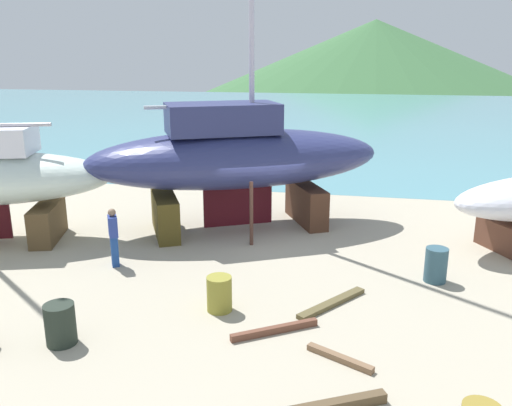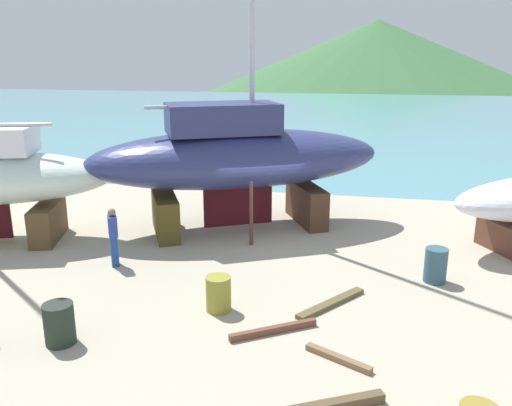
{
  "view_description": "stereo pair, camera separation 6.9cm",
  "coord_description": "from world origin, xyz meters",
  "px_view_note": "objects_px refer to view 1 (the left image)",
  "views": [
    {
      "loc": [
        2.91,
        -16.31,
        5.85
      ],
      "look_at": [
        -0.3,
        -0.1,
        1.2
      ],
      "focal_mm": 37.03,
      "sensor_mm": 36.0,
      "label": 1
    },
    {
      "loc": [
        2.98,
        -16.29,
        5.85
      ],
      "look_at": [
        -0.3,
        -0.1,
        1.2
      ],
      "focal_mm": 37.03,
      "sensor_mm": 36.0,
      "label": 2
    }
  ],
  "objects_px": {
    "barrel_tipped_left": "(436,265)",
    "barrel_tipped_center": "(60,324)",
    "barrel_blue_faded": "(12,190)",
    "worker": "(114,236)",
    "sailboat_large_starboard": "(236,157)",
    "barrel_tar_black": "(219,294)"
  },
  "relations": [
    {
      "from": "barrel_tipped_center",
      "to": "barrel_tipped_left",
      "type": "bearing_deg",
      "value": 30.82
    },
    {
      "from": "sailboat_large_starboard",
      "to": "worker",
      "type": "relative_size",
      "value": 10.65
    },
    {
      "from": "barrel_blue_faded",
      "to": "barrel_tipped_center",
      "type": "height_order",
      "value": "barrel_tipped_center"
    },
    {
      "from": "barrel_tipped_left",
      "to": "worker",
      "type": "bearing_deg",
      "value": -175.89
    },
    {
      "from": "barrel_tar_black",
      "to": "barrel_tipped_center",
      "type": "distance_m",
      "value": 3.55
    },
    {
      "from": "barrel_tar_black",
      "to": "worker",
      "type": "bearing_deg",
      "value": 150.18
    },
    {
      "from": "worker",
      "to": "barrel_tar_black",
      "type": "xyz_separation_m",
      "value": [
        3.66,
        -2.1,
        -0.46
      ]
    },
    {
      "from": "barrel_tipped_left",
      "to": "barrel_tipped_center",
      "type": "bearing_deg",
      "value": -149.18
    },
    {
      "from": "worker",
      "to": "barrel_tipped_center",
      "type": "distance_m",
      "value": 4.28
    },
    {
      "from": "barrel_tar_black",
      "to": "barrel_tipped_center",
      "type": "xyz_separation_m",
      "value": [
        -2.86,
        -2.09,
        0.02
      ]
    },
    {
      "from": "sailboat_large_starboard",
      "to": "barrel_tipped_center",
      "type": "xyz_separation_m",
      "value": [
        -1.85,
        -8.24,
        -2.07
      ]
    },
    {
      "from": "sailboat_large_starboard",
      "to": "barrel_tipped_center",
      "type": "distance_m",
      "value": 8.69
    },
    {
      "from": "barrel_blue_faded",
      "to": "barrel_tipped_center",
      "type": "xyz_separation_m",
      "value": [
        8.49,
        -10.38,
        0.15
      ]
    },
    {
      "from": "sailboat_large_starboard",
      "to": "barrel_tipped_left",
      "type": "xyz_separation_m",
      "value": [
        6.24,
        -3.41,
        -2.05
      ]
    },
    {
      "from": "sailboat_large_starboard",
      "to": "barrel_blue_faded",
      "type": "relative_size",
      "value": 19.72
    },
    {
      "from": "barrel_tipped_left",
      "to": "barrel_tar_black",
      "type": "bearing_deg",
      "value": -152.37
    },
    {
      "from": "barrel_tar_black",
      "to": "sailboat_large_starboard",
      "type": "bearing_deg",
      "value": 99.38
    },
    {
      "from": "worker",
      "to": "barrel_tar_black",
      "type": "distance_m",
      "value": 4.24
    },
    {
      "from": "sailboat_large_starboard",
      "to": "worker",
      "type": "distance_m",
      "value": 5.1
    },
    {
      "from": "barrel_blue_faded",
      "to": "barrel_tar_black",
      "type": "bearing_deg",
      "value": -36.14
    },
    {
      "from": "barrel_tar_black",
      "to": "barrel_tipped_left",
      "type": "xyz_separation_m",
      "value": [
        5.22,
        2.73,
        0.04
      ]
    },
    {
      "from": "worker",
      "to": "barrel_blue_faded",
      "type": "relative_size",
      "value": 1.85
    }
  ]
}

